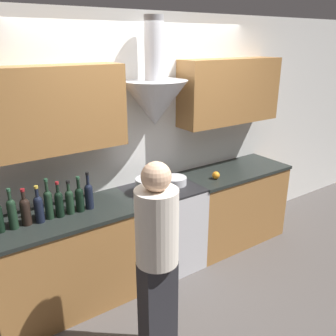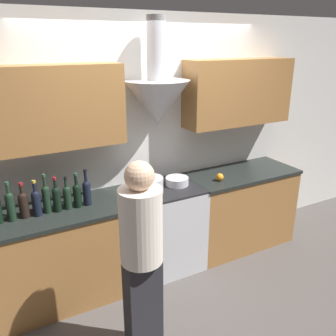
# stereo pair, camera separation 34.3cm
# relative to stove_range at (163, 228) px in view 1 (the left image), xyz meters

# --- Properties ---
(ground_plane) EXTENTS (12.00, 12.00, 0.00)m
(ground_plane) POSITION_rel_stove_range_xyz_m (0.00, -0.33, -0.46)
(ground_plane) COLOR #4C4744
(wall_back) EXTENTS (8.40, 0.64, 2.60)m
(wall_back) POSITION_rel_stove_range_xyz_m (-0.01, 0.26, 1.02)
(wall_back) COLOR white
(wall_back) RESTS_ON ground_plane
(counter_left) EXTENTS (1.33, 0.62, 0.92)m
(counter_left) POSITION_rel_stove_range_xyz_m (-1.03, -0.00, -0.00)
(counter_left) COLOR #9E6B38
(counter_left) RESTS_ON ground_plane
(counter_right) EXTENTS (1.29, 0.62, 0.92)m
(counter_right) POSITION_rel_stove_range_xyz_m (1.01, -0.00, -0.00)
(counter_right) COLOR #9E6B38
(counter_right) RESTS_ON ground_plane
(stove_range) EXTENTS (0.75, 0.60, 0.92)m
(stove_range) POSITION_rel_stove_range_xyz_m (0.00, 0.00, 0.00)
(stove_range) COLOR silver
(stove_range) RESTS_ON ground_plane
(wine_bottle_2) EXTENTS (0.07, 0.07, 0.34)m
(wine_bottle_2) POSITION_rel_stove_range_xyz_m (-1.42, -0.01, 0.60)
(wine_bottle_2) COLOR black
(wine_bottle_2) RESTS_ON counter_left
(wine_bottle_3) EXTENTS (0.08, 0.08, 0.31)m
(wine_bottle_3) POSITION_rel_stove_range_xyz_m (-1.32, 0.00, 0.58)
(wine_bottle_3) COLOR black
(wine_bottle_3) RESTS_ON counter_left
(wine_bottle_4) EXTENTS (0.08, 0.08, 0.32)m
(wine_bottle_4) POSITION_rel_stove_range_xyz_m (-1.22, -0.01, 0.59)
(wine_bottle_4) COLOR black
(wine_bottle_4) RESTS_ON counter_left
(wine_bottle_5) EXTENTS (0.07, 0.07, 0.36)m
(wine_bottle_5) POSITION_rel_stove_range_xyz_m (-1.13, 0.01, 0.60)
(wine_bottle_5) COLOR black
(wine_bottle_5) RESTS_ON counter_left
(wine_bottle_6) EXTENTS (0.07, 0.07, 0.32)m
(wine_bottle_6) POSITION_rel_stove_range_xyz_m (-1.05, -0.01, 0.58)
(wine_bottle_6) COLOR black
(wine_bottle_6) RESTS_ON counter_left
(wine_bottle_7) EXTENTS (0.07, 0.07, 0.30)m
(wine_bottle_7) POSITION_rel_stove_range_xyz_m (-0.96, -0.01, 0.58)
(wine_bottle_7) COLOR black
(wine_bottle_7) RESTS_ON counter_left
(wine_bottle_8) EXTENTS (0.07, 0.07, 0.32)m
(wine_bottle_8) POSITION_rel_stove_range_xyz_m (-0.87, -0.01, 0.58)
(wine_bottle_8) COLOR black
(wine_bottle_8) RESTS_ON counter_left
(wine_bottle_9) EXTENTS (0.07, 0.07, 0.34)m
(wine_bottle_9) POSITION_rel_stove_range_xyz_m (-0.78, -0.01, 0.59)
(wine_bottle_9) COLOR black
(wine_bottle_9) RESTS_ON counter_left
(stock_pot) EXTENTS (0.27, 0.27, 0.16)m
(stock_pot) POSITION_rel_stove_range_xyz_m (-0.17, -0.03, 0.53)
(stock_pot) COLOR silver
(stock_pot) RESTS_ON stove_range
(mixing_bowl) EXTENTS (0.24, 0.24, 0.08)m
(mixing_bowl) POSITION_rel_stove_range_xyz_m (0.17, 0.01, 0.50)
(mixing_bowl) COLOR silver
(mixing_bowl) RESTS_ON stove_range
(orange_fruit) EXTENTS (0.08, 0.08, 0.08)m
(orange_fruit) POSITION_rel_stove_range_xyz_m (0.63, -0.11, 0.50)
(orange_fruit) COLOR orange
(orange_fruit) RESTS_ON counter_right
(person_foreground_left) EXTENTS (0.31, 0.31, 1.59)m
(person_foreground_left) POSITION_rel_stove_range_xyz_m (-0.66, -0.93, 0.42)
(person_foreground_left) COLOR #28282D
(person_foreground_left) RESTS_ON ground_plane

